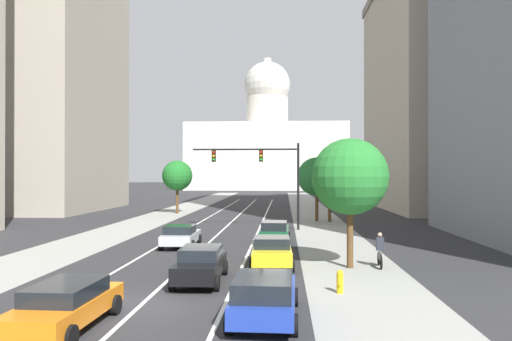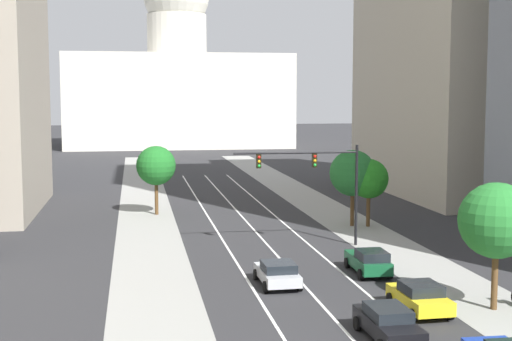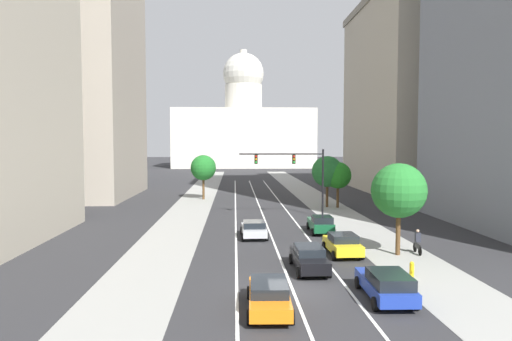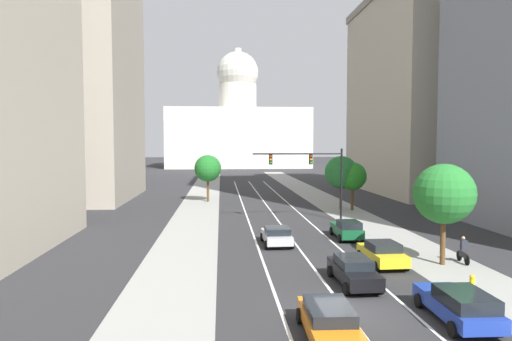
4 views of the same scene
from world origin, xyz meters
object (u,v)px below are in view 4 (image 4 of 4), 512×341
(car_black, at_px, (354,271))
(car_orange, at_px, (329,321))
(car_blue, at_px, (459,304))
(street_tree_far_right, at_px, (444,194))
(street_tree_mid_left, at_px, (208,169))
(cyclist, at_px, (463,250))
(capitol_building, at_px, (238,130))
(fire_hydrant, at_px, (472,283))
(car_green, at_px, (347,229))
(car_yellow, at_px, (382,253))
(car_silver, at_px, (277,235))
(street_tree_mid_right, at_px, (341,172))
(street_tree_near_right, at_px, (352,176))
(traffic_signal_mast, at_px, (314,169))

(car_black, height_order, car_orange, car_black)
(car_blue, height_order, street_tree_far_right, street_tree_far_right)
(car_black, distance_m, street_tree_mid_left, 36.56)
(cyclist, bearing_deg, capitol_building, 8.47)
(car_black, bearing_deg, fire_hydrant, -106.91)
(car_blue, relative_size, street_tree_far_right, 0.75)
(car_green, xyz_separation_m, car_yellow, (0.01, -7.76, -0.02))
(car_silver, bearing_deg, street_tree_mid_right, -30.27)
(car_green, bearing_deg, street_tree_near_right, -16.69)
(car_orange, distance_m, street_tree_mid_right, 34.97)
(car_yellow, xyz_separation_m, car_orange, (-5.88, -10.09, -0.03))
(traffic_signal_mast, xyz_separation_m, street_tree_far_right, (4.80, -16.13, -0.70))
(car_blue, bearing_deg, car_black, 30.43)
(street_tree_mid_left, bearing_deg, traffic_signal_mast, -55.49)
(car_orange, xyz_separation_m, street_tree_mid_left, (-5.87, 41.75, 3.63))
(car_silver, xyz_separation_m, street_tree_far_right, (9.70, -6.21, 3.73))
(car_orange, height_order, street_tree_mid_right, street_tree_mid_right)
(traffic_signal_mast, height_order, street_tree_far_right, traffic_signal_mast)
(capitol_building, relative_size, street_tree_mid_left, 7.36)
(car_orange, xyz_separation_m, street_tree_mid_right, (9.65, 33.42, 3.58))
(car_green, xyz_separation_m, fire_hydrant, (2.76, -13.03, -0.33))
(street_tree_far_right, bearing_deg, car_black, -152.73)
(cyclist, distance_m, street_tree_mid_right, 23.57)
(fire_hydrant, height_order, cyclist, cyclist)
(car_blue, relative_size, car_orange, 1.01)
(traffic_signal_mast, relative_size, street_tree_far_right, 1.39)
(car_yellow, distance_m, street_tree_mid_right, 23.90)
(car_orange, xyz_separation_m, fire_hydrant, (8.63, 4.81, -0.28))
(car_silver, xyz_separation_m, car_blue, (5.87, -15.01, 0.06))
(car_green, xyz_separation_m, street_tree_mid_left, (-11.74, 23.90, 3.59))
(car_yellow, relative_size, cyclist, 2.42)
(fire_hydrant, xyz_separation_m, cyclist, (2.56, 5.34, 0.39))
(car_silver, height_order, car_blue, car_blue)
(car_silver, xyz_separation_m, fire_hydrant, (8.63, -11.33, -0.27))
(traffic_signal_mast, distance_m, street_tree_far_right, 16.84)
(car_black, bearing_deg, street_tree_mid_left, 13.14)
(car_orange, bearing_deg, street_tree_mid_left, 9.96)
(car_silver, height_order, car_orange, car_silver)
(street_tree_mid_left, bearing_deg, street_tree_far_right, -63.91)
(traffic_signal_mast, xyz_separation_m, street_tree_mid_left, (-10.78, 15.68, -0.78))
(car_silver, xyz_separation_m, car_green, (5.87, 1.70, 0.06))
(car_blue, relative_size, street_tree_mid_left, 0.77)
(car_black, relative_size, street_tree_near_right, 0.83)
(car_black, relative_size, car_orange, 0.98)
(car_yellow, bearing_deg, car_green, -1.51)
(car_yellow, relative_size, car_orange, 0.88)
(car_green, bearing_deg, car_silver, 107.70)
(car_yellow, bearing_deg, car_black, 139.53)
(car_black, height_order, street_tree_near_right, street_tree_near_right)
(car_green, relative_size, cyclist, 2.56)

